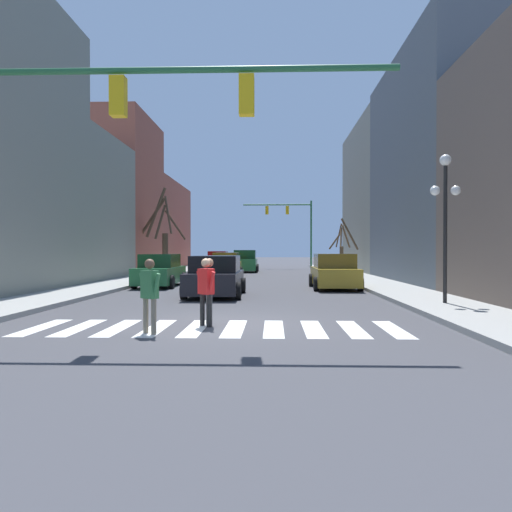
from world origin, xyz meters
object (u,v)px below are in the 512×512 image
car_at_intersection (160,271)px  pedestrian_crossing_street (150,290)px  car_parked_right_near (226,265)px  car_parked_right_mid (334,272)px  car_parked_left_near (245,262)px  street_tree_left_mid (162,235)px  traffic_signal_near (103,124)px  pedestrian_near_right_corner (209,285)px  car_driving_toward_lane (218,260)px  street_lamp_right_corner (445,198)px  pedestrian_on_left_sidewalk (206,286)px  street_tree_left_far (343,247)px  car_parked_right_far (215,277)px  traffic_signal_far (292,219)px

car_at_intersection → pedestrian_crossing_street: size_ratio=3.02×
car_at_intersection → car_parked_right_near: bearing=-14.4°
car_parked_right_mid → car_at_intersection: (-8.49, 1.23, -0.01)m
car_parked_left_near → street_tree_left_mid: 8.69m
car_at_intersection → street_tree_left_mid: size_ratio=0.80×
traffic_signal_near → pedestrian_near_right_corner: bearing=34.5°
car_driving_toward_lane → traffic_signal_near: bearing=-177.2°
pedestrian_crossing_street → car_parked_left_near: bearing=-52.2°
traffic_signal_near → car_at_intersection: 14.70m
street_lamp_right_corner → pedestrian_on_left_sidewalk: street_lamp_right_corner is taller
car_at_intersection → street_tree_left_far: (10.79, 12.49, 1.28)m
car_parked_right_mid → car_parked_right_far: bearing=126.8°
car_parked_left_near → street_tree_left_far: size_ratio=1.02×
street_tree_left_far → traffic_signal_far: bearing=104.1°
car_parked_right_far → pedestrian_on_left_sidewalk: (0.68, -7.86, 0.20)m
car_driving_toward_lane → car_parked_left_near: bearing=-159.5°
traffic_signal_far → pedestrian_near_right_corner: bearing=-95.1°
car_parked_right_mid → street_tree_left_mid: (-10.67, 11.38, 2.08)m
car_driving_toward_lane → pedestrian_crossing_street: car_driving_toward_lane is taller
street_lamp_right_corner → street_tree_left_mid: bearing=124.8°
pedestrian_on_left_sidewalk → pedestrian_near_right_corner: size_ratio=1.00×
street_lamp_right_corner → car_parked_right_mid: street_lamp_right_corner is taller
pedestrian_crossing_street → street_tree_left_far: 27.65m
traffic_signal_near → car_parked_right_far: (1.35, 9.01, -3.74)m
car_parked_right_mid → street_tree_left_far: size_ratio=1.11×
pedestrian_crossing_street → street_tree_left_far: street_tree_left_far is taller
street_lamp_right_corner → traffic_signal_near: bearing=-149.7°
car_at_intersection → pedestrian_crossing_street: bearing=-168.0°
traffic_signal_near → pedestrian_crossing_street: 3.67m
traffic_signal_far → car_parked_right_near: size_ratio=1.42×
car_parked_right_near → pedestrian_on_left_sidewalk: size_ratio=3.04×
car_driving_toward_lane → pedestrian_on_left_sidewalk: size_ratio=3.00×
car_at_intersection → car_driving_toward_lane: bearing=-0.2°
car_driving_toward_lane → car_parked_right_far: 30.43m
street_lamp_right_corner → pedestrian_crossing_street: street_lamp_right_corner is taller
street_lamp_right_corner → pedestrian_on_left_sidewalk: size_ratio=2.90×
car_at_intersection → pedestrian_near_right_corner: (4.08, -12.64, 0.19)m
car_parked_right_near → car_driving_toward_lane: 15.94m
street_lamp_right_corner → pedestrian_near_right_corner: size_ratio=2.90×
traffic_signal_far → car_driving_toward_lane: (-7.42, -0.33, -4.12)m
pedestrian_on_left_sidewalk → street_lamp_right_corner: bearing=-103.4°
traffic_signal_near → car_at_intersection: traffic_signal_near is taller
car_driving_toward_lane → car_parked_right_far: size_ratio=1.02×
pedestrian_near_right_corner → street_tree_left_mid: street_tree_left_mid is taller
traffic_signal_near → car_parked_right_far: traffic_signal_near is taller
car_parked_left_near → pedestrian_near_right_corner: size_ratio=2.58×
pedestrian_on_left_sidewalk → street_tree_left_mid: 23.98m
pedestrian_on_left_sidewalk → street_tree_left_far: street_tree_left_far is taller
car_driving_toward_lane → pedestrian_on_left_sidewalk: 38.32m
pedestrian_crossing_street → street_tree_left_far: (7.81, 26.50, 1.08)m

